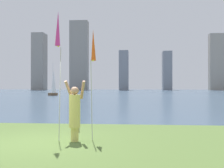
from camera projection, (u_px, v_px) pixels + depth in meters
name	position (u px, v px, depth m)	size (l,w,h in m)	color
ground	(122.00, 94.00, 59.23)	(120.00, 138.00, 0.12)	#4C662D
person	(75.00, 111.00, 8.72)	(0.70, 0.51, 1.90)	#D8CC66
kite_flag_left	(58.00, 32.00, 8.69)	(0.16, 0.46, 4.06)	#B2B2B7
kite_flag_right	(93.00, 48.00, 9.15)	(0.16, 0.65, 3.57)	#B2B2B7
bag	(76.00, 129.00, 10.43)	(0.26, 0.18, 0.21)	olive
sailboat_2	(54.00, 83.00, 49.53)	(1.72, 0.92, 5.76)	brown
skyline_tower_0	(39.00, 62.00, 112.65)	(4.83, 5.77, 22.75)	gray
skyline_tower_1	(79.00, 56.00, 112.51)	(7.21, 3.90, 27.69)	gray
skyline_tower_2	(124.00, 71.00, 108.15)	(3.51, 6.31, 15.12)	gray
skyline_tower_3	(167.00, 71.00, 110.02)	(3.48, 5.94, 15.15)	gray
skyline_tower_4	(218.00, 62.00, 106.91)	(6.60, 3.31, 21.60)	gray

